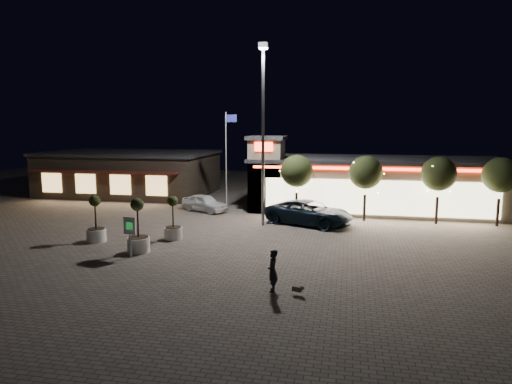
% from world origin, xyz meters
% --- Properties ---
extents(ground, '(90.00, 90.00, 0.00)m').
position_xyz_m(ground, '(0.00, 0.00, 0.00)').
color(ground, '#6D6358').
rests_on(ground, ground).
extents(retail_building, '(20.40, 8.40, 6.10)m').
position_xyz_m(retail_building, '(9.51, 15.82, 2.21)').
color(retail_building, gray).
rests_on(retail_building, ground).
extents(restaurant_building, '(16.40, 11.00, 4.30)m').
position_xyz_m(restaurant_building, '(-14.00, 19.97, 2.16)').
color(restaurant_building, '#382D23').
rests_on(restaurant_building, ground).
extents(floodlight_pole, '(0.60, 0.40, 12.38)m').
position_xyz_m(floodlight_pole, '(2.00, 8.00, 7.02)').
color(floodlight_pole, gray).
rests_on(floodlight_pole, ground).
extents(flagpole, '(0.95, 0.10, 8.00)m').
position_xyz_m(flagpole, '(-1.90, 13.00, 4.74)').
color(flagpole, white).
rests_on(flagpole, ground).
extents(string_tree_a, '(2.42, 2.42, 4.79)m').
position_xyz_m(string_tree_a, '(4.00, 11.00, 3.56)').
color(string_tree_a, '#332319').
rests_on(string_tree_a, ground).
extents(string_tree_b, '(2.42, 2.42, 4.79)m').
position_xyz_m(string_tree_b, '(9.00, 11.00, 3.56)').
color(string_tree_b, '#332319').
rests_on(string_tree_b, ground).
extents(string_tree_c, '(2.42, 2.42, 4.79)m').
position_xyz_m(string_tree_c, '(14.00, 11.00, 3.56)').
color(string_tree_c, '#332319').
rests_on(string_tree_c, ground).
extents(string_tree_d, '(2.42, 2.42, 4.79)m').
position_xyz_m(string_tree_d, '(18.00, 11.00, 3.56)').
color(string_tree_d, '#332319').
rests_on(string_tree_d, ground).
extents(pickup_truck, '(6.75, 4.91, 1.71)m').
position_xyz_m(pickup_truck, '(5.16, 8.90, 0.85)').
color(pickup_truck, black).
rests_on(pickup_truck, ground).
extents(white_sedan, '(4.43, 3.31, 1.40)m').
position_xyz_m(white_sedan, '(-3.62, 12.15, 0.70)').
color(white_sedan, white).
rests_on(white_sedan, ground).
extents(pedestrian, '(0.50, 0.70, 1.79)m').
position_xyz_m(pedestrian, '(4.80, -4.51, 0.89)').
color(pedestrian, black).
rests_on(pedestrian, ground).
extents(dog, '(0.53, 0.29, 0.28)m').
position_xyz_m(dog, '(5.93, -4.74, 0.28)').
color(dog, '#59514C').
rests_on(dog, ground).
extents(planter_left, '(1.15, 1.15, 2.82)m').
position_xyz_m(planter_left, '(-6.99, 1.55, 0.87)').
color(planter_left, white).
rests_on(planter_left, ground).
extents(planter_mid, '(1.23, 1.23, 3.03)m').
position_xyz_m(planter_mid, '(-3.45, -0.07, 0.93)').
color(planter_mid, white).
rests_on(planter_mid, ground).
extents(planter_right, '(1.10, 1.10, 2.70)m').
position_xyz_m(planter_right, '(-2.66, 3.03, 0.83)').
color(planter_right, white).
rests_on(planter_right, ground).
extents(valet_sign, '(0.72, 0.17, 2.18)m').
position_xyz_m(valet_sign, '(-3.42, -1.10, 1.52)').
color(valet_sign, gray).
rests_on(valet_sign, ground).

